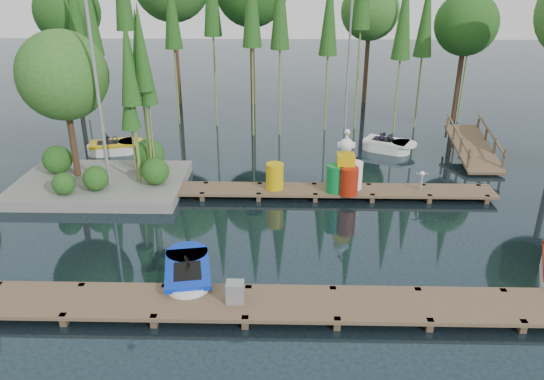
{
  "coord_description": "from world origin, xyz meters",
  "views": [
    {
      "loc": [
        0.86,
        -15.26,
        7.93
      ],
      "look_at": [
        0.5,
        0.5,
        1.1
      ],
      "focal_mm": 35.0,
      "sensor_mm": 36.0,
      "label": 1
    }
  ],
  "objects_px": {
    "island": "(85,104)",
    "yellow_barrel": "(275,176)",
    "boat_yellow_far": "(114,147)",
    "utility_cabinet": "(235,292)",
    "drum_cluster": "(346,173)",
    "boat_blue": "(188,275)"
  },
  "relations": [
    {
      "from": "boat_yellow_far",
      "to": "yellow_barrel",
      "type": "distance_m",
      "value": 8.64
    },
    {
      "from": "boat_blue",
      "to": "yellow_barrel",
      "type": "xyz_separation_m",
      "value": [
        2.21,
        5.8,
        0.53
      ]
    },
    {
      "from": "island",
      "to": "utility_cabinet",
      "type": "height_order",
      "value": "island"
    },
    {
      "from": "boat_blue",
      "to": "drum_cluster",
      "type": "xyz_separation_m",
      "value": [
        4.75,
        5.64,
        0.73
      ]
    },
    {
      "from": "island",
      "to": "yellow_barrel",
      "type": "height_order",
      "value": "island"
    },
    {
      "from": "utility_cabinet",
      "to": "yellow_barrel",
      "type": "xyz_separation_m",
      "value": [
        0.84,
        7.0,
        0.21
      ]
    },
    {
      "from": "island",
      "to": "boat_yellow_far",
      "type": "height_order",
      "value": "island"
    },
    {
      "from": "yellow_barrel",
      "to": "utility_cabinet",
      "type": "bearing_deg",
      "value": -96.81
    },
    {
      "from": "boat_yellow_far",
      "to": "drum_cluster",
      "type": "distance_m",
      "value": 10.95
    },
    {
      "from": "utility_cabinet",
      "to": "drum_cluster",
      "type": "xyz_separation_m",
      "value": [
        3.38,
        6.84,
        0.41
      ]
    },
    {
      "from": "drum_cluster",
      "to": "yellow_barrel",
      "type": "bearing_deg",
      "value": 176.36
    },
    {
      "from": "boat_yellow_far",
      "to": "utility_cabinet",
      "type": "bearing_deg",
      "value": -56.03
    },
    {
      "from": "yellow_barrel",
      "to": "drum_cluster",
      "type": "bearing_deg",
      "value": -3.64
    },
    {
      "from": "boat_blue",
      "to": "boat_yellow_far",
      "type": "bearing_deg",
      "value": 105.75
    },
    {
      "from": "island",
      "to": "drum_cluster",
      "type": "distance_m",
      "value": 9.7
    },
    {
      "from": "boat_blue",
      "to": "boat_yellow_far",
      "type": "height_order",
      "value": "boat_yellow_far"
    },
    {
      "from": "island",
      "to": "boat_blue",
      "type": "height_order",
      "value": "island"
    },
    {
      "from": "boat_yellow_far",
      "to": "utility_cabinet",
      "type": "distance_m",
      "value": 13.27
    },
    {
      "from": "island",
      "to": "boat_blue",
      "type": "relative_size",
      "value": 2.48
    },
    {
      "from": "boat_blue",
      "to": "boat_yellow_far",
      "type": "relative_size",
      "value": 1.03
    },
    {
      "from": "yellow_barrel",
      "to": "drum_cluster",
      "type": "relative_size",
      "value": 0.42
    },
    {
      "from": "yellow_barrel",
      "to": "drum_cluster",
      "type": "distance_m",
      "value": 2.55
    }
  ]
}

